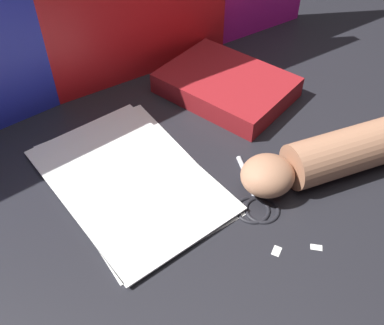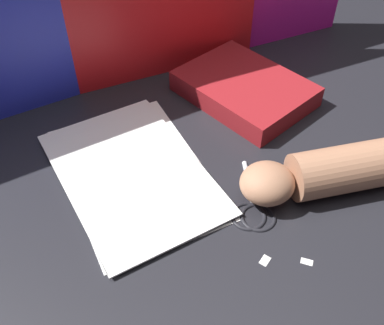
# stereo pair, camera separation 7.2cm
# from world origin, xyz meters

# --- Properties ---
(ground_plane) EXTENTS (6.00, 6.00, 0.00)m
(ground_plane) POSITION_xyz_m (0.00, 0.00, 0.00)
(ground_plane) COLOR black
(paper_stack) EXTENTS (0.25, 0.36, 0.01)m
(paper_stack) POSITION_xyz_m (-0.08, 0.10, 0.00)
(paper_stack) COLOR white
(paper_stack) RESTS_ON ground_plane
(book_closed) EXTENTS (0.25, 0.30, 0.04)m
(book_closed) POSITION_xyz_m (0.21, 0.20, 0.02)
(book_closed) COLOR maroon
(book_closed) RESTS_ON ground_plane
(scissors) EXTENTS (0.14, 0.16, 0.01)m
(scissors) POSITION_xyz_m (0.06, -0.07, 0.00)
(scissors) COLOR silver
(scissors) RESTS_ON ground_plane
(hand_forearm) EXTENTS (0.33, 0.16, 0.08)m
(hand_forearm) POSITION_xyz_m (0.20, -0.09, 0.04)
(hand_forearm) COLOR #A87556
(hand_forearm) RESTS_ON ground_plane
(paper_scrap_near) EXTENTS (0.02, 0.02, 0.00)m
(paper_scrap_near) POSITION_xyz_m (0.02, -0.16, 0.00)
(paper_scrap_near) COLOR white
(paper_scrap_near) RESTS_ON ground_plane
(paper_scrap_mid) EXTENTS (0.02, 0.02, 0.00)m
(paper_scrap_mid) POSITION_xyz_m (0.07, -0.19, 0.00)
(paper_scrap_mid) COLOR white
(paper_scrap_mid) RESTS_ON ground_plane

